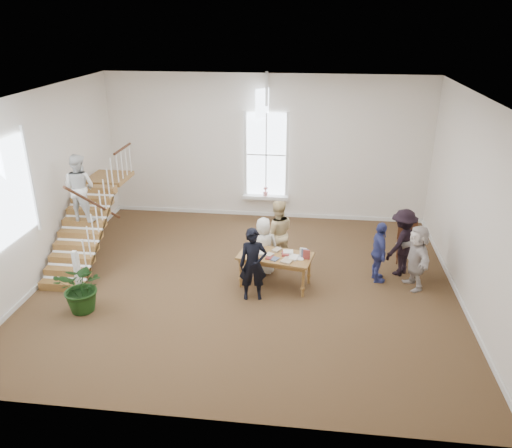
# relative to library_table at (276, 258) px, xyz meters

# --- Properties ---
(ground) EXTENTS (10.00, 10.00, 0.00)m
(ground) POSITION_rel_library_table_xyz_m (-0.69, 0.00, -0.73)
(ground) COLOR #48341C
(ground) RESTS_ON ground
(room_shell) EXTENTS (10.49, 10.00, 10.00)m
(room_shell) POSITION_rel_library_table_xyz_m (-0.69, 4.39, -0.33)
(room_shell) COLOR silver
(room_shell) RESTS_ON ground
(staircase) EXTENTS (1.10, 4.10, 2.92)m
(staircase) POSITION_rel_library_table_xyz_m (-5.03, 0.75, 0.89)
(staircase) COLOR brown
(staircase) RESTS_ON ground
(library_table) EXTENTS (1.86, 1.17, 0.87)m
(library_table) POSITION_rel_library_table_xyz_m (0.00, 0.00, 0.00)
(library_table) COLOR brown
(library_table) RESTS_ON ground
(police_officer) EXTENTS (0.69, 0.51, 1.73)m
(police_officer) POSITION_rel_library_table_xyz_m (-0.46, -0.65, 0.14)
(police_officer) COLOR black
(police_officer) RESTS_ON ground
(elderly_woman) EXTENTS (0.78, 0.57, 1.49)m
(elderly_woman) POSITION_rel_library_table_xyz_m (-0.36, 0.60, 0.02)
(elderly_woman) COLOR silver
(elderly_woman) RESTS_ON ground
(person_yellow) EXTENTS (0.99, 0.85, 1.78)m
(person_yellow) POSITION_rel_library_table_xyz_m (-0.06, 1.10, 0.16)
(person_yellow) COLOR #DCC189
(person_yellow) RESTS_ON ground
(woman_cluster_a) EXTENTS (0.49, 0.95, 1.54)m
(woman_cluster_a) POSITION_rel_library_table_xyz_m (2.47, 0.52, 0.05)
(woman_cluster_a) COLOR navy
(woman_cluster_a) RESTS_ON ground
(woman_cluster_b) EXTENTS (1.21, 1.27, 1.73)m
(woman_cluster_b) POSITION_rel_library_table_xyz_m (3.07, 0.97, 0.14)
(woman_cluster_b) COLOR black
(woman_cluster_b) RESTS_ON ground
(woman_cluster_c) EXTENTS (0.85, 1.55, 1.59)m
(woman_cluster_c) POSITION_rel_library_table_xyz_m (3.31, 0.32, 0.07)
(woman_cluster_c) COLOR beige
(woman_cluster_c) RESTS_ON ground
(floor_plant) EXTENTS (1.11, 0.98, 1.19)m
(floor_plant) POSITION_rel_library_table_xyz_m (-4.09, -1.63, -0.13)
(floor_plant) COLOR #163611
(floor_plant) RESTS_ON ground
(side_chair) EXTENTS (0.54, 0.54, 1.11)m
(side_chair) POSITION_rel_library_table_xyz_m (3.32, 1.74, -0.10)
(side_chair) COLOR #341D0E
(side_chair) RESTS_ON ground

